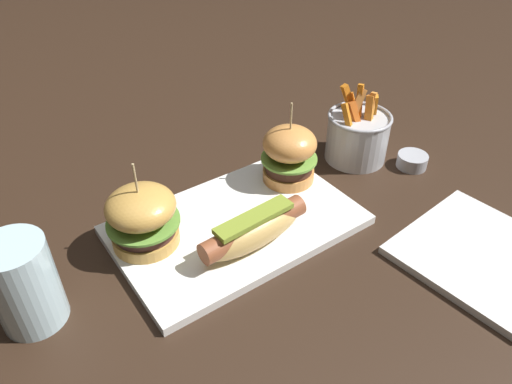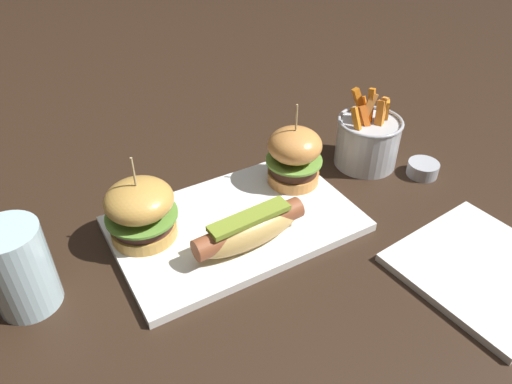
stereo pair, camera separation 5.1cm
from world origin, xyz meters
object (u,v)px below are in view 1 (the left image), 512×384
at_px(slider_left, 142,217).
at_px(side_plate, 483,255).
at_px(sauce_ramekin, 412,160).
at_px(water_glass, 24,284).
at_px(fries_bucket, 357,135).
at_px(platter_main, 237,225).
at_px(hot_dog, 254,230).
at_px(slider_right, 289,154).

bearing_deg(slider_left, side_plate, -37.86).
bearing_deg(sauce_ramekin, side_plate, -115.36).
bearing_deg(side_plate, water_glass, 154.40).
relative_size(fries_bucket, sauce_ramekin, 2.64).
xyz_separation_m(platter_main, hot_dog, (-0.01, -0.06, 0.03)).
xyz_separation_m(platter_main, slider_left, (-0.13, 0.04, 0.05)).
xyz_separation_m(platter_main, water_glass, (-0.30, 0.01, 0.05)).
height_order(slider_left, sauce_ramekin, slider_left).
relative_size(fries_bucket, side_plate, 0.69).
distance_m(sauce_ramekin, side_plate, 0.24).
bearing_deg(hot_dog, fries_bucket, 17.81).
bearing_deg(fries_bucket, side_plate, -97.46).
xyz_separation_m(sauce_ramekin, side_plate, (-0.10, -0.21, -0.01)).
height_order(sauce_ramekin, side_plate, sauce_ramekin).
xyz_separation_m(slider_left, side_plate, (0.38, -0.29, -0.05)).
relative_size(side_plate, water_glass, 1.71).
bearing_deg(slider_left, platter_main, -16.65).
height_order(hot_dog, water_glass, water_glass).
distance_m(slider_right, fries_bucket, 0.16).
relative_size(slider_left, side_plate, 0.65).
bearing_deg(side_plate, sauce_ramekin, 64.64).
height_order(hot_dog, side_plate, hot_dog).
bearing_deg(slider_right, sauce_ramekin, -21.18).
bearing_deg(platter_main, side_plate, -45.73).
bearing_deg(water_glass, hot_dog, -12.00).
relative_size(slider_left, sauce_ramekin, 2.50).
bearing_deg(sauce_ramekin, platter_main, 173.17).
distance_m(slider_left, water_glass, 0.17).
bearing_deg(platter_main, slider_right, 17.64).
height_order(hot_dog, slider_right, slider_right).
bearing_deg(hot_dog, water_glass, 168.00).
xyz_separation_m(slider_right, side_plate, (0.12, -0.30, -0.06)).
relative_size(platter_main, sauce_ramekin, 6.74).
height_order(platter_main, water_glass, water_glass).
distance_m(fries_bucket, sauce_ramekin, 0.11).
bearing_deg(water_glass, slider_left, 11.18).
bearing_deg(slider_right, side_plate, -68.69).
height_order(slider_left, slider_right, slider_right).
relative_size(platter_main, side_plate, 1.75).
height_order(slider_right, water_glass, slider_right).
bearing_deg(slider_right, hot_dog, -144.94).
height_order(hot_dog, fries_bucket, fries_bucket).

